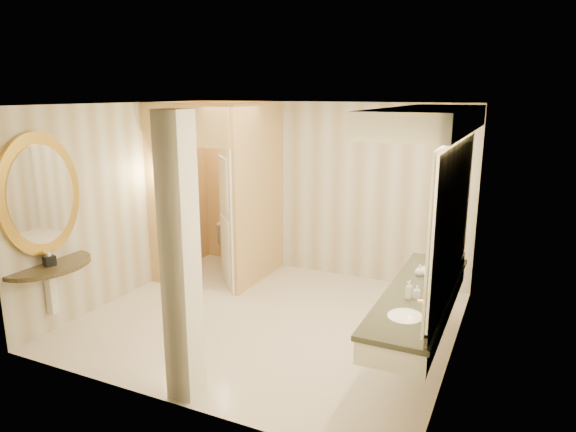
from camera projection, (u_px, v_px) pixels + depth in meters
floor at (268, 320)px, 6.58m from camera, size 4.50×4.50×0.00m
ceiling at (266, 104)px, 5.94m from camera, size 4.50×4.50×0.00m
wall_back at (326, 190)px, 8.02m from camera, size 4.50×0.02×2.70m
wall_front at (163, 266)px, 4.50m from camera, size 4.50×0.02×2.70m
wall_left at (125, 201)px, 7.19m from camera, size 0.02×4.00×2.70m
wall_right at (459, 239)px, 5.33m from camera, size 0.02×4.00×2.70m
toilet_closet at (229, 193)px, 7.57m from camera, size 1.50×1.55×2.70m
wall_sconce at (162, 172)px, 7.34m from camera, size 0.14×0.14×0.42m
vanity at (428, 219)px, 5.03m from camera, size 0.75×2.66×2.09m
console_shelf at (42, 224)px, 5.94m from camera, size 1.10×1.10×2.00m
pillar at (180, 260)px, 4.66m from camera, size 0.27×0.27×2.70m
tissue_box at (49, 261)px, 5.96m from camera, size 0.14×0.14×0.12m
toilet at (239, 241)px, 8.62m from camera, size 0.58×0.86×0.81m
soap_bottle_a at (417, 292)px, 5.01m from camera, size 0.07×0.07×0.13m
soap_bottle_b at (420, 270)px, 5.62m from camera, size 0.10×0.10×0.13m
soap_bottle_c at (409, 290)px, 4.98m from camera, size 0.09×0.09×0.18m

